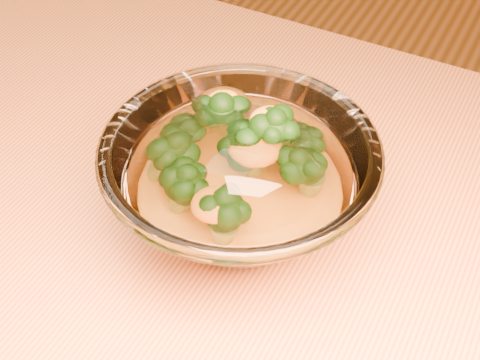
% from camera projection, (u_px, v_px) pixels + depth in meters
% --- Properties ---
extents(table, '(1.20, 0.80, 0.75)m').
position_uv_depth(table, '(130.00, 279.00, 0.72)').
color(table, '#C76C3B').
rests_on(table, ground).
extents(glass_bowl, '(0.25, 0.25, 0.11)m').
position_uv_depth(glass_bowl, '(240.00, 184.00, 0.60)').
color(glass_bowl, white).
rests_on(glass_bowl, table).
extents(cheese_sauce, '(0.13, 0.13, 0.04)m').
position_uv_depth(cheese_sauce, '(240.00, 202.00, 0.62)').
color(cheese_sauce, orange).
rests_on(cheese_sauce, glass_bowl).
extents(broccoli_heap, '(0.16, 0.15, 0.08)m').
position_uv_depth(broccoli_heap, '(233.00, 157.00, 0.60)').
color(broccoli_heap, black).
rests_on(broccoli_heap, cheese_sauce).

